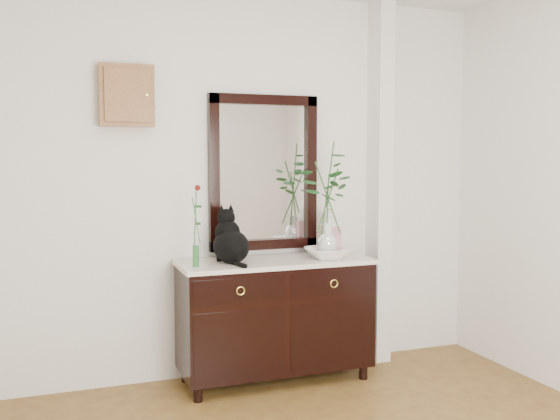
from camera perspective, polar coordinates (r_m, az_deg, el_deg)
name	(u,v)px	position (r m, az deg, el deg)	size (l,w,h in m)	color
wall_back	(250,186)	(4.44, -2.78, 2.25)	(3.60, 0.04, 2.70)	silver
pilaster	(379,184)	(4.76, 9.07, 2.37)	(0.12, 0.20, 2.70)	silver
sideboard	(275,313)	(4.36, -0.46, -9.43)	(1.33, 0.52, 0.82)	black
wall_mirror	(264,173)	(4.45, -1.50, 3.42)	(0.80, 0.06, 1.10)	black
key_cabinet	(127,96)	(4.24, -13.85, 10.12)	(0.35, 0.10, 0.40)	brown
cat	(231,235)	(4.14, -4.50, -2.34)	(0.26, 0.32, 0.37)	black
lotus_bowl	(327,253)	(4.35, 4.35, -3.95)	(0.30, 0.30, 0.07)	white
vase_branches	(328,198)	(4.31, 4.38, 1.09)	(0.38, 0.38, 0.80)	silver
bud_vase_rose	(195,225)	(4.01, -7.74, -1.39)	(0.06, 0.06, 0.54)	#2D6C33
ginger_jar	(330,232)	(4.43, 4.56, -2.04)	(0.13, 0.13, 0.34)	white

